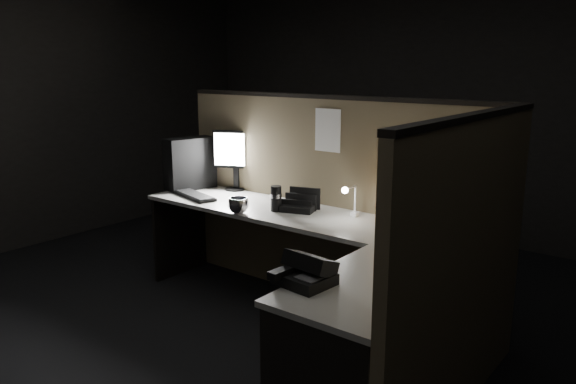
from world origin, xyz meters
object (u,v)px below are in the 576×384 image
Objects in this scene: keyboard at (195,196)px; desk_phone at (306,272)px; pc_tower at (190,163)px; monitor at (235,154)px; lava_lamp at (385,201)px.

desk_phone is at bearing -12.30° from keyboard.
monitor is at bearing 45.17° from pc_tower.
desk_phone is at bearing -14.43° from pc_tower.
monitor is at bearing 147.95° from desk_phone.
monitor is 0.49m from keyboard.
desk_phone is (1.64, -1.28, -0.24)m from monitor.
monitor is at bearing 95.32° from keyboard.
desk_phone reaches higher than keyboard.
pc_tower reaches higher than lava_lamp.
lava_lamp is (1.56, 0.18, 0.16)m from keyboard.
pc_tower is 1.53× the size of desk_phone.
pc_tower reaches higher than desk_phone.
monitor is 2.10m from desk_phone.
lava_lamp is 1.08m from desk_phone.
monitor reaches higher than pc_tower.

